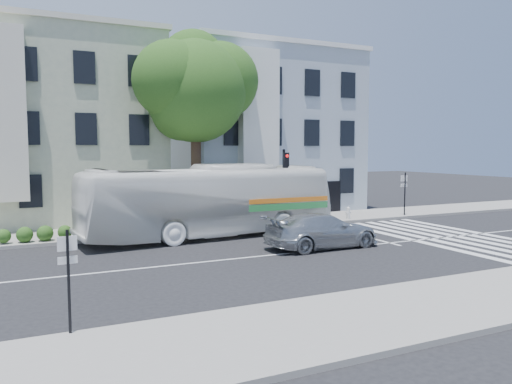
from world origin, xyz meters
TOP-DOWN VIEW (x-y plane):
  - ground at (0.00, 0.00)m, footprint 120.00×120.00m
  - sidewalk_far at (0.00, 8.00)m, footprint 80.00×4.00m
  - sidewalk_near at (0.00, -8.00)m, footprint 80.00×4.00m
  - building_left at (-7.00, 15.00)m, footprint 12.00×10.00m
  - building_right at (7.00, 15.00)m, footprint 12.00×10.00m
  - street_tree at (0.06, 8.74)m, footprint 7.30×5.90m
  - bus at (-0.38, 5.20)m, footprint 4.19×13.08m
  - sedan at (3.07, 0.45)m, footprint 2.27×5.31m
  - hedge at (-6.22, 6.59)m, footprint 8.19×3.97m
  - traffic_signal at (4.20, 5.94)m, footprint 0.45×0.53m
  - fire_hydrant at (9.00, 6.68)m, footprint 0.40×0.23m
  - near_sign_pole at (-7.97, -6.06)m, footprint 0.43×0.17m
  - far_sign_pole at (13.20, 6.52)m, footprint 0.49×0.17m

SIDE VIEW (x-z plane):
  - ground at x=0.00m, z-range 0.00..0.00m
  - sidewalk_far at x=0.00m, z-range 0.00..0.15m
  - sidewalk_near at x=0.00m, z-range 0.00..0.15m
  - hedge at x=-6.22m, z-range 0.15..0.85m
  - fire_hydrant at x=9.00m, z-range 0.16..0.87m
  - sedan at x=3.07m, z-range 0.00..1.52m
  - near_sign_pole at x=-7.97m, z-range 0.48..2.86m
  - bus at x=-0.38m, z-range 0.00..3.58m
  - far_sign_pole at x=13.20m, z-range 0.50..3.22m
  - traffic_signal at x=4.20m, z-range 0.63..4.96m
  - building_left at x=-7.00m, z-range 0.00..11.00m
  - building_right at x=7.00m, z-range 0.00..11.00m
  - street_tree at x=0.06m, z-range 2.28..13.38m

